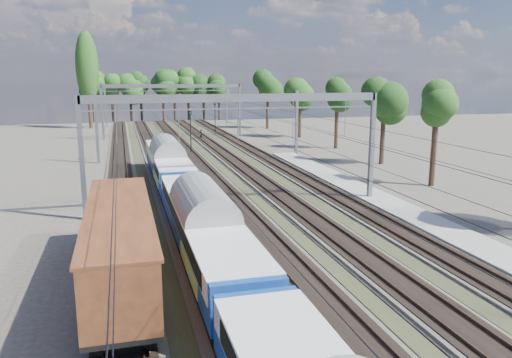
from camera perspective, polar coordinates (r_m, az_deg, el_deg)
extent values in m
cube|color=#47423A|center=(53.37, -15.24, 0.19)|extent=(3.00, 130.00, 0.15)
cube|color=black|center=(53.35, -15.24, 0.29)|extent=(2.50, 130.00, 0.06)
cube|color=#473326|center=(53.35, -16.02, 0.36)|extent=(0.08, 130.00, 0.14)
cube|color=#473326|center=(53.34, -14.48, 0.44)|extent=(0.08, 130.00, 0.14)
cube|color=#47423A|center=(53.53, -10.42, 0.45)|extent=(3.00, 130.00, 0.15)
cube|color=black|center=(53.51, -10.43, 0.55)|extent=(2.50, 130.00, 0.06)
cube|color=#473326|center=(53.44, -11.20, 0.61)|extent=(0.08, 130.00, 0.14)
cube|color=#473326|center=(53.56, -9.66, 0.69)|extent=(0.08, 130.00, 0.14)
cube|color=#47423A|center=(54.07, -5.67, 0.69)|extent=(3.00, 130.00, 0.15)
cube|color=black|center=(54.05, -5.67, 0.79)|extent=(2.50, 130.00, 0.06)
cube|color=#473326|center=(53.92, -6.43, 0.86)|extent=(0.08, 130.00, 0.14)
cube|color=#473326|center=(54.15, -4.92, 0.94)|extent=(0.08, 130.00, 0.14)
cube|color=#47423A|center=(54.97, -1.04, 0.93)|extent=(3.00, 130.00, 0.15)
cube|color=black|center=(54.95, -1.04, 1.03)|extent=(2.50, 130.00, 0.06)
cube|color=#473326|center=(54.76, -1.77, 1.10)|extent=(0.08, 130.00, 0.14)
cube|color=#473326|center=(55.11, -0.31, 1.17)|extent=(0.08, 130.00, 0.14)
cube|color=#47423A|center=(56.21, 3.41, 1.15)|extent=(3.00, 130.00, 0.15)
cube|color=black|center=(56.19, 3.42, 1.25)|extent=(2.50, 130.00, 0.06)
cube|color=#473326|center=(55.95, 2.72, 1.32)|extent=(0.08, 130.00, 0.14)
cube|color=#473326|center=(56.41, 4.11, 1.38)|extent=(0.08, 130.00, 0.14)
cube|color=#2D2D1D|center=(53.41, -12.82, 0.27)|extent=(1.10, 130.00, 0.05)
cube|color=#2D2D1D|center=(53.76, -8.03, 0.52)|extent=(1.10, 130.00, 0.05)
cube|color=#2D2D1D|center=(54.48, -3.33, 0.76)|extent=(1.10, 130.00, 0.05)
cube|color=#2D2D1D|center=(55.56, 1.21, 0.99)|extent=(1.10, 130.00, 0.05)
cube|color=gray|center=(35.77, 21.03, -5.66)|extent=(3.00, 70.00, 0.30)
cube|color=slate|center=(37.94, -19.29, 2.18)|extent=(0.35, 0.35, 9.00)
cube|color=slate|center=(42.86, 13.08, 3.56)|extent=(0.35, 0.35, 9.00)
cube|color=slate|center=(38.40, -2.15, 9.24)|extent=(23.00, 0.35, 0.60)
cube|color=slate|center=(85.62, -17.16, 7.27)|extent=(0.35, 0.35, 9.00)
cube|color=slate|center=(87.91, -1.88, 7.88)|extent=(0.35, 0.35, 9.00)
cube|color=slate|center=(85.83, -9.52, 10.45)|extent=(23.00, 0.35, 0.60)
cube|color=slate|center=(62.74, -17.77, 5.57)|extent=(0.35, 0.35, 8.50)
cube|color=slate|center=(107.58, -16.81, 7.96)|extent=(0.35, 0.35, 8.50)
cube|color=slate|center=(66.57, 4.65, 6.41)|extent=(0.35, 0.35, 8.50)
cube|color=slate|center=(109.86, -3.37, 8.50)|extent=(0.35, 0.35, 8.50)
cylinder|color=black|center=(52.60, -15.56, 5.99)|extent=(0.03, 130.00, 0.03)
cylinder|color=black|center=(52.51, -15.62, 7.19)|extent=(0.03, 130.00, 0.03)
cylinder|color=black|center=(52.76, -10.64, 6.23)|extent=(0.03, 130.00, 0.03)
cylinder|color=black|center=(52.67, -10.69, 7.42)|extent=(0.03, 130.00, 0.03)
cylinder|color=black|center=(53.30, -5.79, 6.43)|extent=(0.03, 130.00, 0.03)
cylinder|color=black|center=(53.21, -5.81, 7.61)|extent=(0.03, 130.00, 0.03)
cylinder|color=black|center=(54.21, -1.06, 6.57)|extent=(0.03, 130.00, 0.03)
cylinder|color=black|center=(54.13, -1.07, 7.73)|extent=(0.03, 130.00, 0.03)
cylinder|color=black|center=(55.48, 3.48, 6.67)|extent=(0.03, 130.00, 0.03)
cylinder|color=black|center=(55.39, 3.50, 7.80)|extent=(0.03, 130.00, 0.03)
cylinder|color=black|center=(120.53, -18.04, 7.75)|extent=(0.56, 0.56, 6.45)
sphere|color=black|center=(120.33, -18.19, 10.20)|extent=(5.11, 5.11, 5.11)
cylinder|color=black|center=(118.49, -16.01, 7.66)|extent=(0.56, 0.56, 5.82)
sphere|color=black|center=(118.29, -16.14, 9.90)|extent=(4.34, 4.34, 4.34)
cylinder|color=black|center=(118.80, -14.18, 8.10)|extent=(0.56, 0.56, 7.22)
sphere|color=black|center=(118.61, -14.32, 10.88)|extent=(5.08, 5.08, 5.08)
cylinder|color=black|center=(119.14, -12.70, 8.03)|extent=(0.56, 0.56, 6.59)
sphere|color=black|center=(118.94, -12.82, 10.56)|extent=(4.96, 4.96, 4.96)
cylinder|color=black|center=(118.21, -10.87, 8.12)|extent=(0.56, 0.56, 6.75)
sphere|color=black|center=(118.01, -10.97, 10.73)|extent=(4.54, 4.54, 4.54)
cylinder|color=black|center=(120.32, -8.81, 7.97)|extent=(0.56, 0.56, 5.59)
sphere|color=black|center=(120.12, -8.88, 10.10)|extent=(5.12, 5.12, 5.12)
cylinder|color=black|center=(121.36, -7.36, 8.17)|extent=(0.56, 0.56, 6.13)
sphere|color=black|center=(121.17, -7.42, 10.48)|extent=(5.23, 5.23, 5.23)
cylinder|color=black|center=(122.16, -5.54, 8.14)|extent=(0.56, 0.56, 5.72)
sphere|color=black|center=(121.96, -5.58, 10.28)|extent=(5.07, 5.07, 5.07)
cylinder|color=black|center=(123.12, -3.96, 8.20)|extent=(0.56, 0.56, 5.74)
sphere|color=black|center=(122.93, -3.99, 10.33)|extent=(4.78, 4.78, 4.78)
cylinder|color=black|center=(49.98, 20.71, 2.05)|extent=(0.56, 0.56, 5.23)
sphere|color=black|center=(49.50, 21.06, 6.83)|extent=(4.88, 4.88, 4.88)
cylinder|color=black|center=(61.93, 12.17, 4.24)|extent=(0.56, 0.56, 5.17)
sphere|color=black|center=(61.55, 12.33, 8.06)|extent=(4.13, 4.13, 4.13)
cylinder|color=black|center=(72.84, 8.28, 5.80)|extent=(0.56, 0.56, 6.03)
sphere|color=black|center=(72.51, 8.39, 9.60)|extent=(4.25, 4.25, 4.25)
cylinder|color=black|center=(87.40, 3.86, 6.85)|extent=(0.56, 0.56, 5.97)
sphere|color=black|center=(87.13, 3.91, 9.97)|extent=(3.97, 3.97, 3.97)
cylinder|color=black|center=(101.39, 1.19, 7.62)|extent=(0.56, 0.56, 6.26)
sphere|color=black|center=(101.16, 1.20, 10.45)|extent=(4.08, 4.08, 4.08)
cylinder|color=black|center=(105.56, -18.60, 9.83)|extent=(0.70, 0.70, 16.00)
ellipsoid|color=#234416|center=(105.55, -18.75, 12.00)|extent=(4.40, 4.40, 14.08)
cube|color=black|center=(21.95, -2.76, -14.75)|extent=(2.08, 3.13, 0.83)
cube|color=black|center=(35.43, -7.86, -4.42)|extent=(2.08, 3.13, 0.83)
cube|color=#103C9B|center=(28.06, -6.01, -5.38)|extent=(2.92, 20.84, 1.98)
cube|color=silver|center=(27.91, -6.04, -4.35)|extent=(3.00, 20.01, 0.99)
cube|color=black|center=(28.18, -3.00, -4.15)|extent=(0.04, 17.71, 0.73)
cube|color=#FFB70D|center=(23.96, -4.20, -9.70)|extent=(3.02, 5.84, 0.73)
cylinder|color=gray|center=(27.79, -6.06, -3.42)|extent=(2.96, 20.84, 2.96)
cube|color=black|center=(42.02, -9.07, -1.89)|extent=(2.08, 3.13, 0.83)
cube|color=black|center=(56.26, -10.69, 1.49)|extent=(2.08, 3.13, 0.83)
cube|color=#103C9B|center=(48.82, -10.07, 1.84)|extent=(2.92, 20.84, 1.98)
cube|color=silver|center=(48.74, -10.09, 2.45)|extent=(3.00, 20.01, 0.99)
cube|color=black|center=(48.89, -8.32, 2.53)|extent=(0.04, 17.71, 0.73)
cube|color=#FFB70D|center=(44.43, -9.50, 0.21)|extent=(3.02, 5.84, 0.73)
cylinder|color=gray|center=(48.67, -10.11, 2.99)|extent=(2.96, 20.84, 2.96)
cube|color=black|center=(21.37, -14.97, -16.05)|extent=(2.15, 2.80, 0.75)
cube|color=black|center=(31.11, -15.13, -7.10)|extent=(2.15, 2.80, 0.75)
cube|color=black|center=(25.98, -15.12, -9.75)|extent=(2.90, 15.06, 0.22)
cube|color=#472213|center=(25.48, -15.30, -6.59)|extent=(2.90, 15.06, 2.80)
cube|color=#472213|center=(25.07, -15.48, -3.44)|extent=(3.12, 15.06, 0.13)
imported|color=black|center=(83.32, -6.28, 5.07)|extent=(0.55, 0.69, 1.65)
cylinder|color=black|center=(68.35, -7.47, 5.11)|extent=(0.15, 0.15, 5.23)
cube|color=black|center=(68.08, -7.54, 7.60)|extent=(0.38, 0.25, 0.73)
sphere|color=red|center=(67.93, -7.53, 7.77)|extent=(0.17, 0.17, 0.17)
sphere|color=#0C9919|center=(67.95, -7.52, 7.47)|extent=(0.17, 0.17, 0.17)
cylinder|color=black|center=(89.28, -4.69, 6.73)|extent=(0.15, 0.15, 5.33)
cube|color=black|center=(89.07, -4.72, 8.68)|extent=(0.44, 0.36, 0.75)
sphere|color=red|center=(88.93, -4.71, 8.81)|extent=(0.17, 0.17, 0.17)
sphere|color=#0C9919|center=(88.95, -4.71, 8.57)|extent=(0.17, 0.17, 0.17)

